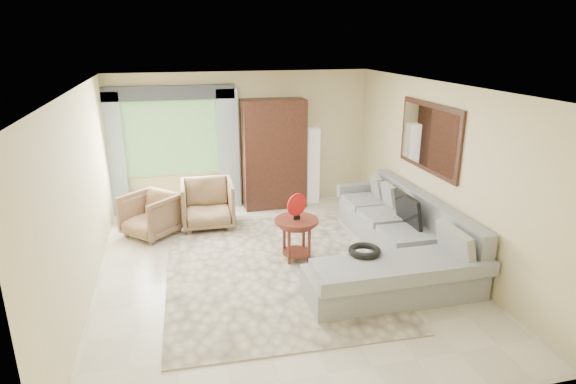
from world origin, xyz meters
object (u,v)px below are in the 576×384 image
object	(u,v)px
tv_screen	(408,210)
armchair_right	(208,204)
armchair_left	(151,215)
potted_plant	(131,205)
floor_lamp	(312,166)
coffee_table	(297,239)
armoire	(274,154)
sectional_sofa	(397,244)

from	to	relation	value
tv_screen	armchair_right	xyz separation A→B (m)	(-2.87, 1.87, -0.31)
armchair_left	potted_plant	bearing A→B (deg)	161.56
tv_screen	floor_lamp	distance (m)	2.81
coffee_table	armchair_left	world-z (taller)	armchair_left
potted_plant	floor_lamp	size ratio (longest dim) A/B	0.40
tv_screen	armoire	bearing A→B (deg)	119.40
sectional_sofa	armchair_left	distance (m)	4.05
armoire	floor_lamp	size ratio (longest dim) A/B	1.40
armoire	sectional_sofa	bearing A→B (deg)	-66.94
armchair_right	armoire	distance (m)	1.70
armchair_right	floor_lamp	bearing A→B (deg)	23.51
armchair_left	armchair_right	world-z (taller)	armchair_right
sectional_sofa	armchair_right	world-z (taller)	sectional_sofa
sectional_sofa	potted_plant	xyz separation A→B (m)	(-3.93, 2.69, 0.01)
tv_screen	armoire	xyz separation A→B (m)	(-1.50, 2.66, 0.33)
sectional_sofa	floor_lamp	xyz separation A→B (m)	(-0.43, 2.96, 0.47)
sectional_sofa	armoire	distance (m)	3.24
sectional_sofa	floor_lamp	size ratio (longest dim) A/B	2.31
armchair_right	floor_lamp	size ratio (longest dim) A/B	0.61
coffee_table	armchair_right	distance (m)	2.05
potted_plant	armoire	size ratio (longest dim) A/B	0.28
sectional_sofa	armchair_left	xyz separation A→B (m)	(-3.57, 1.91, 0.08)
potted_plant	floor_lamp	bearing A→B (deg)	4.43
armoire	floor_lamp	xyz separation A→B (m)	(0.80, 0.06, -0.30)
armchair_left	floor_lamp	bearing A→B (deg)	64.87
potted_plant	sectional_sofa	bearing A→B (deg)	-34.35
sectional_sofa	armchair_left	world-z (taller)	sectional_sofa
armchair_right	armoire	xyz separation A→B (m)	(1.37, 0.79, 0.64)
potted_plant	floor_lamp	world-z (taller)	floor_lamp
armchair_left	floor_lamp	xyz separation A→B (m)	(3.13, 1.04, 0.39)
armchair_left	potted_plant	world-z (taller)	armchair_left
armchair_right	armchair_left	bearing A→B (deg)	-166.87
coffee_table	potted_plant	xyz separation A→B (m)	(-2.50, 2.27, -0.05)
armchair_right	armoire	bearing A→B (deg)	32.15
tv_screen	armchair_left	distance (m)	4.20
armchair_right	potted_plant	bearing A→B (deg)	158.36
floor_lamp	tv_screen	bearing A→B (deg)	-75.58
coffee_table	armchair_left	distance (m)	2.61
sectional_sofa	armchair_right	bearing A→B (deg)	141.01
armoire	floor_lamp	bearing A→B (deg)	4.29
armchair_left	armoire	distance (m)	2.62
tv_screen	coffee_table	xyz separation A→B (m)	(-1.70, 0.18, -0.38)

